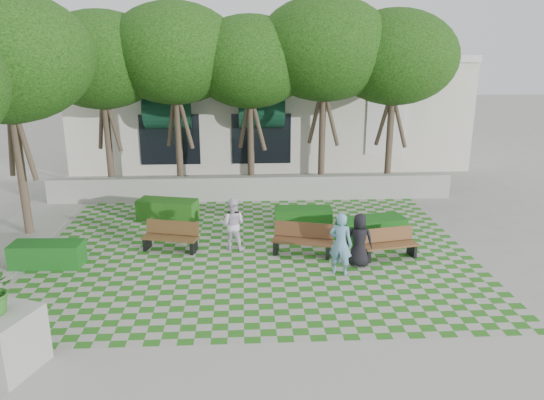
{
  "coord_description": "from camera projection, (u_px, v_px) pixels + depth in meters",
  "views": [
    {
      "loc": [
        -0.28,
        -12.92,
        5.76
      ],
      "look_at": [
        0.5,
        1.5,
        1.4
      ],
      "focal_mm": 35.0,
      "sensor_mm": 36.0,
      "label": 1
    }
  ],
  "objects": [
    {
      "name": "bench_east",
      "position": [
        389.0,
        244.0,
        14.56
      ],
      "size": [
        1.62,
        0.82,
        0.81
      ],
      "rotation": [
        0.0,
        0.0,
        0.21
      ],
      "color": "brown",
      "rests_on": "ground"
    },
    {
      "name": "retaining_wall",
      "position": [
        252.0,
        188.0,
        19.82
      ],
      "size": [
        15.0,
        0.36,
        0.9
      ],
      "primitive_type": "cube",
      "color": "#9E9B93",
      "rests_on": "ground"
    },
    {
      "name": "bench_mid",
      "position": [
        303.0,
        240.0,
        14.77
      ],
      "size": [
        1.75,
        0.97,
        0.87
      ],
      "rotation": [
        0.0,
        0.0,
        -0.27
      ],
      "color": "#50311B",
      "rests_on": "ground"
    },
    {
      "name": "person_blue",
      "position": [
        341.0,
        244.0,
        13.41
      ],
      "size": [
        0.71,
        0.6,
        1.64
      ],
      "primitive_type": "imported",
      "rotation": [
        0.0,
        0.0,
        2.72
      ],
      "color": "#6899BD",
      "rests_on": "ground"
    },
    {
      "name": "planter_front",
      "position": [
        0.0,
        329.0,
        9.45
      ],
      "size": [
        1.46,
        1.46,
        2.03
      ],
      "rotation": [
        0.0,
        0.0,
        -0.35
      ],
      "color": "#9E9B93",
      "rests_on": "ground"
    },
    {
      "name": "building",
      "position": [
        267.0,
        107.0,
        26.8
      ],
      "size": [
        18.0,
        8.92,
        5.15
      ],
      "color": "beige",
      "rests_on": "ground"
    },
    {
      "name": "lawn",
      "position": [
        255.0,
        252.0,
        14.98
      ],
      "size": [
        12.0,
        12.0,
        0.0
      ],
      "primitive_type": "plane",
      "color": "#2B721E",
      "rests_on": "ground"
    },
    {
      "name": "hedge_west",
      "position": [
        47.0,
        254.0,
        14.03
      ],
      "size": [
        1.87,
        0.8,
        0.65
      ],
      "primitive_type": "cube",
      "rotation": [
        0.0,
        0.0,
        -0.04
      ],
      "color": "#144D19",
      "rests_on": "ground"
    },
    {
      "name": "hedge_midright",
      "position": [
        303.0,
        217.0,
        16.97
      ],
      "size": [
        1.84,
        0.8,
        0.64
      ],
      "primitive_type": "cube",
      "rotation": [
        0.0,
        0.0,
        -0.04
      ],
      "color": "#144B14",
      "rests_on": "ground"
    },
    {
      "name": "bench_west",
      "position": [
        171.0,
        237.0,
        15.06
      ],
      "size": [
        1.66,
        0.9,
        0.83
      ],
      "rotation": [
        0.0,
        0.0,
        -0.25
      ],
      "color": "#51361B",
      "rests_on": "ground"
    },
    {
      "name": "sidewalk_south",
      "position": [
        263.0,
        374.0,
        9.53
      ],
      "size": [
        16.0,
        2.0,
        0.01
      ],
      "primitive_type": "cube",
      "color": "#9E9B93",
      "rests_on": "ground"
    },
    {
      "name": "tree_row",
      "position": [
        196.0,
        58.0,
        18.12
      ],
      "size": [
        17.7,
        13.4,
        7.41
      ],
      "color": "#47382B",
      "rests_on": "ground"
    },
    {
      "name": "person_white",
      "position": [
        232.0,
        224.0,
        15.05
      ],
      "size": [
        0.83,
        0.7,
        1.51
      ],
      "primitive_type": "imported",
      "rotation": [
        0.0,
        0.0,
        2.95
      ],
      "color": "silver",
      "rests_on": "ground"
    },
    {
      "name": "hedge_midleft",
      "position": [
        168.0,
        210.0,
        17.66
      ],
      "size": [
        2.08,
        1.23,
        0.68
      ],
      "primitive_type": "cube",
      "rotation": [
        0.0,
        0.0,
        -0.24
      ],
      "color": "#1B4E15",
      "rests_on": "ground"
    },
    {
      "name": "hedge_east",
      "position": [
        371.0,
        229.0,
        15.82
      ],
      "size": [
        2.13,
        1.27,
        0.7
      ],
      "primitive_type": "cube",
      "rotation": [
        0.0,
        0.0,
        0.25
      ],
      "color": "#134A15",
      "rests_on": "ground"
    },
    {
      "name": "ground",
      "position": [
        256.0,
        267.0,
        14.03
      ],
      "size": [
        90.0,
        90.0,
        0.0
      ],
      "primitive_type": "plane",
      "color": "gray",
      "rests_on": "ground"
    },
    {
      "name": "person_dark",
      "position": [
        359.0,
        240.0,
        13.94
      ],
      "size": [
        0.79,
        0.61,
        1.44
      ],
      "primitive_type": "imported",
      "rotation": [
        0.0,
        0.0,
        2.91
      ],
      "color": "black",
      "rests_on": "ground"
    }
  ]
}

